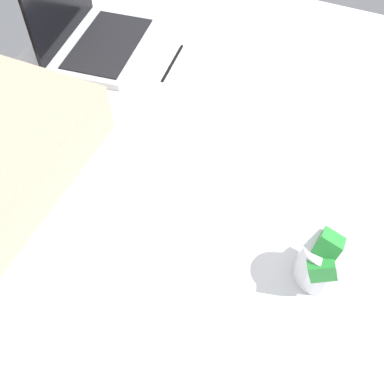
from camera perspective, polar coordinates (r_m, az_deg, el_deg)
The scene contains 4 objects.
bed_mattress at distance 108.54cm, azimuth 1.68°, elevation -4.16°, with size 180.00×140.00×18.00cm, color white.
laptop at distance 142.36cm, azimuth -12.25°, elevation 18.58°, with size 35.62×26.94×23.00cm.
snack_cup at distance 89.90cm, azimuth 15.76°, elevation -8.07°, with size 11.65×9.00×14.37cm.
charger_cable at distance 135.42cm, azimuth -2.42°, elevation 15.64°, with size 17.00×0.60×0.60cm, color black.
Camera 1 is at (-55.51, -20.91, 99.90)cm, focal length 43.18 mm.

